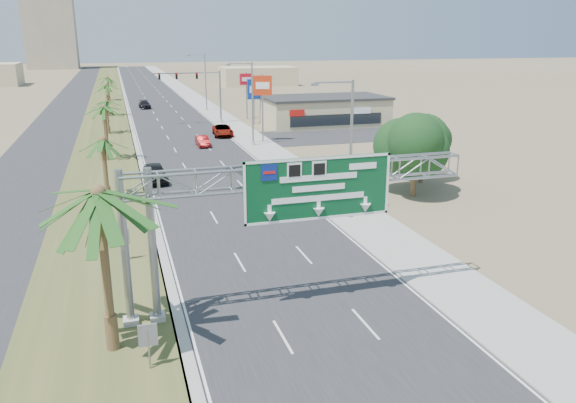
{
  "coord_description": "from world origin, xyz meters",
  "views": [
    {
      "loc": [
        -8.26,
        -14.33,
        12.79
      ],
      "look_at": [
        0.3,
        13.73,
        4.2
      ],
      "focal_mm": 35.0,
      "sensor_mm": 36.0,
      "label": 1
    }
  ],
  "objects_px": {
    "signal_mast": "(207,92)",
    "car_far": "(145,105)",
    "pole_sign_blue": "(254,91)",
    "car_right_lane": "(223,131)",
    "pole_sign_red_far": "(246,82)",
    "palm_near": "(98,194)",
    "car_mid_lane": "(202,141)",
    "store_building": "(324,111)",
    "sign_gantry": "(284,188)",
    "car_left_lane": "(155,173)",
    "pole_sign_red_near": "(262,89)"
  },
  "relations": [
    {
      "from": "car_right_lane",
      "to": "pole_sign_red_near",
      "type": "xyz_separation_m",
      "value": [
        4.05,
        -5.97,
        5.89
      ]
    },
    {
      "from": "store_building",
      "to": "car_right_lane",
      "type": "height_order",
      "value": "store_building"
    },
    {
      "from": "car_right_lane",
      "to": "car_far",
      "type": "distance_m",
      "value": 35.73
    },
    {
      "from": "store_building",
      "to": "car_mid_lane",
      "type": "distance_m",
      "value": 24.05
    },
    {
      "from": "car_mid_lane",
      "to": "pole_sign_red_far",
      "type": "height_order",
      "value": "pole_sign_red_far"
    },
    {
      "from": "car_left_lane",
      "to": "sign_gantry",
      "type": "bearing_deg",
      "value": -83.46
    },
    {
      "from": "sign_gantry",
      "to": "car_left_lane",
      "type": "height_order",
      "value": "sign_gantry"
    },
    {
      "from": "car_far",
      "to": "pole_sign_blue",
      "type": "height_order",
      "value": "pole_sign_blue"
    },
    {
      "from": "signal_mast",
      "to": "car_far",
      "type": "distance_m",
      "value": 24.69
    },
    {
      "from": "sign_gantry",
      "to": "pole_sign_blue",
      "type": "height_order",
      "value": "sign_gantry"
    },
    {
      "from": "car_mid_lane",
      "to": "pole_sign_blue",
      "type": "distance_m",
      "value": 19.63
    },
    {
      "from": "signal_mast",
      "to": "car_mid_lane",
      "type": "height_order",
      "value": "signal_mast"
    },
    {
      "from": "sign_gantry",
      "to": "signal_mast",
      "type": "bearing_deg",
      "value": 84.26
    },
    {
      "from": "palm_near",
      "to": "car_far",
      "type": "distance_m",
      "value": 87.3
    },
    {
      "from": "palm_near",
      "to": "signal_mast",
      "type": "xyz_separation_m",
      "value": [
        14.37,
        63.97,
        -2.08
      ]
    },
    {
      "from": "car_right_lane",
      "to": "pole_sign_red_near",
      "type": "relative_size",
      "value": 0.63
    },
    {
      "from": "store_building",
      "to": "pole_sign_red_near",
      "type": "height_order",
      "value": "pole_sign_red_near"
    },
    {
      "from": "sign_gantry",
      "to": "car_mid_lane",
      "type": "height_order",
      "value": "sign_gantry"
    },
    {
      "from": "signal_mast",
      "to": "store_building",
      "type": "bearing_deg",
      "value": -19.54
    },
    {
      "from": "signal_mast",
      "to": "pole_sign_blue",
      "type": "distance_m",
      "value": 7.17
    },
    {
      "from": "pole_sign_red_near",
      "to": "store_building",
      "type": "bearing_deg",
      "value": 42.98
    },
    {
      "from": "sign_gantry",
      "to": "pole_sign_red_far",
      "type": "distance_m",
      "value": 66.91
    },
    {
      "from": "pole_sign_red_far",
      "to": "sign_gantry",
      "type": "bearing_deg",
      "value": -101.38
    },
    {
      "from": "palm_near",
      "to": "sign_gantry",
      "type": "bearing_deg",
      "value": 13.32
    },
    {
      "from": "car_far",
      "to": "pole_sign_blue",
      "type": "relative_size",
      "value": 0.68
    },
    {
      "from": "store_building",
      "to": "car_far",
      "type": "xyz_separation_m",
      "value": [
        -25.11,
        28.86,
        -1.31
      ]
    },
    {
      "from": "palm_near",
      "to": "car_left_lane",
      "type": "height_order",
      "value": "palm_near"
    },
    {
      "from": "signal_mast",
      "to": "car_far",
      "type": "xyz_separation_m",
      "value": [
        -8.28,
        22.89,
        -4.16
      ]
    },
    {
      "from": "signal_mast",
      "to": "car_left_lane",
      "type": "height_order",
      "value": "signal_mast"
    },
    {
      "from": "car_right_lane",
      "to": "pole_sign_red_near",
      "type": "height_order",
      "value": "pole_sign_red_near"
    },
    {
      "from": "car_mid_lane",
      "to": "sign_gantry",
      "type": "bearing_deg",
      "value": -94.15
    },
    {
      "from": "sign_gantry",
      "to": "store_building",
      "type": "height_order",
      "value": "sign_gantry"
    },
    {
      "from": "store_building",
      "to": "car_mid_lane",
      "type": "relative_size",
      "value": 4.62
    },
    {
      "from": "car_mid_lane",
      "to": "store_building",
      "type": "bearing_deg",
      "value": 30.6
    },
    {
      "from": "car_left_lane",
      "to": "car_right_lane",
      "type": "height_order",
      "value": "car_left_lane"
    },
    {
      "from": "signal_mast",
      "to": "pole_sign_red_near",
      "type": "relative_size",
      "value": 1.21
    },
    {
      "from": "signal_mast",
      "to": "car_left_lane",
      "type": "xyz_separation_m",
      "value": [
        -10.51,
        -34.88,
        -4.01
      ]
    },
    {
      "from": "pole_sign_red_near",
      "to": "pole_sign_red_far",
      "type": "xyz_separation_m",
      "value": [
        2.85,
        21.37,
        -0.78
      ]
    },
    {
      "from": "signal_mast",
      "to": "pole_sign_red_far",
      "type": "xyz_separation_m",
      "value": [
        6.96,
        3.55,
        1.0
      ]
    },
    {
      "from": "sign_gantry",
      "to": "pole_sign_red_far",
      "type": "relative_size",
      "value": 2.24
    },
    {
      "from": "palm_near",
      "to": "car_left_lane",
      "type": "relative_size",
      "value": 1.68
    },
    {
      "from": "sign_gantry",
      "to": "car_right_lane",
      "type": "distance_m",
      "value": 50.87
    },
    {
      "from": "store_building",
      "to": "pole_sign_red_far",
      "type": "relative_size",
      "value": 2.41
    },
    {
      "from": "car_left_lane",
      "to": "pole_sign_red_near",
      "type": "bearing_deg",
      "value": 46.98
    },
    {
      "from": "car_left_lane",
      "to": "pole_sign_red_far",
      "type": "height_order",
      "value": "pole_sign_red_far"
    },
    {
      "from": "pole_sign_blue",
      "to": "pole_sign_red_near",
      "type": "bearing_deg",
      "value": -99.7
    },
    {
      "from": "car_right_lane",
      "to": "pole_sign_red_far",
      "type": "distance_m",
      "value": 17.63
    },
    {
      "from": "sign_gantry",
      "to": "car_left_lane",
      "type": "relative_size",
      "value": 3.38
    },
    {
      "from": "pole_sign_blue",
      "to": "pole_sign_red_far",
      "type": "relative_size",
      "value": 0.94
    },
    {
      "from": "car_far",
      "to": "pole_sign_red_far",
      "type": "relative_size",
      "value": 0.64
    }
  ]
}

